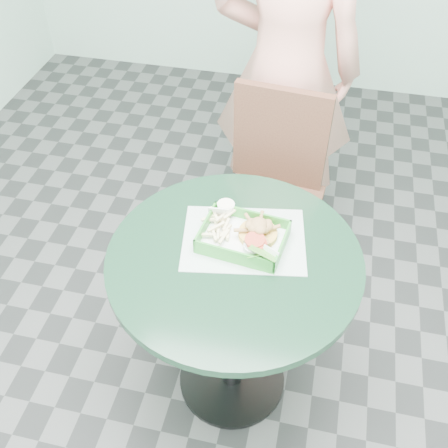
% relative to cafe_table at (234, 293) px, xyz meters
% --- Properties ---
extents(floor, '(4.00, 5.00, 0.02)m').
position_rel_cafe_table_xyz_m(floor, '(0.00, 0.00, -0.58)').
color(floor, '#303335').
rests_on(floor, ground).
extents(cafe_table, '(0.81, 0.81, 0.75)m').
position_rel_cafe_table_xyz_m(cafe_table, '(0.00, 0.00, 0.00)').
color(cafe_table, black).
rests_on(cafe_table, floor).
extents(dining_chair, '(0.41, 0.41, 0.93)m').
position_rel_cafe_table_xyz_m(dining_chair, '(0.04, 0.67, -0.05)').
color(dining_chair, black).
rests_on(dining_chair, floor).
extents(diner_person, '(0.78, 0.52, 2.10)m').
position_rel_cafe_table_xyz_m(diner_person, '(0.02, 0.99, 0.47)').
color(diner_person, '#EE9B8A').
rests_on(diner_person, floor).
extents(placemat, '(0.44, 0.36, 0.00)m').
position_rel_cafe_table_xyz_m(placemat, '(0.01, 0.08, 0.17)').
color(placemat, '#A5B9B1').
rests_on(placemat, cafe_table).
extents(food_basket, '(0.26, 0.19, 0.05)m').
position_rel_cafe_table_xyz_m(food_basket, '(0.02, 0.06, 0.19)').
color(food_basket, '#2C8E2E').
rests_on(food_basket, placemat).
extents(crab_sandwich, '(0.12, 0.12, 0.07)m').
position_rel_cafe_table_xyz_m(crab_sandwich, '(0.05, 0.09, 0.22)').
color(crab_sandwich, gold).
rests_on(crab_sandwich, food_basket).
extents(fries_pile, '(0.13, 0.14, 0.04)m').
position_rel_cafe_table_xyz_m(fries_pile, '(-0.07, 0.08, 0.21)').
color(fries_pile, beige).
rests_on(fries_pile, food_basket).
extents(sauce_ramekin, '(0.06, 0.06, 0.03)m').
position_rel_cafe_table_xyz_m(sauce_ramekin, '(-0.08, 0.15, 0.22)').
color(sauce_ramekin, white).
rests_on(sauce_ramekin, food_basket).
extents(garnish_cup, '(0.11, 0.11, 0.05)m').
position_rel_cafe_table_xyz_m(garnish_cup, '(0.07, 0.02, 0.21)').
color(garnish_cup, white).
rests_on(garnish_cup, food_basket).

